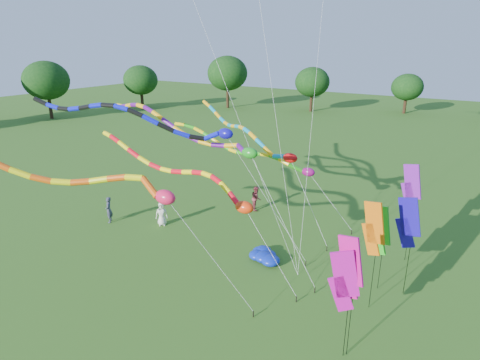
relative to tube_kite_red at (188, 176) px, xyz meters
The scene contains 18 objects.
ground 6.85m from the tube_kite_red, 42.95° to the right, with size 160.00×160.00×0.00m, color #2C5D18.
tree_ring 7.72m from the tube_kite_red, 65.59° to the left, with size 117.42×117.74×9.33m.
tube_kite_red is the anchor object (origin of this frame).
tube_kite_orange 6.30m from the tube_kite_red, 102.57° to the right, with size 13.66×5.74×7.84m.
tube_kite_purple 2.47m from the tube_kite_red, 121.98° to the left, with size 14.50×2.19×8.40m.
tube_kite_blue 3.53m from the tube_kite_red, 138.12° to the right, with size 13.65×5.03×8.91m.
tube_kite_cyan 7.12m from the tube_kite_red, 93.04° to the left, with size 12.90×6.32×7.21m.
tube_kite_green 6.76m from the tube_kite_red, 88.59° to the left, with size 13.31×1.23×6.15m.
banner_pole_green 9.93m from the tube_kite_red, 11.53° to the left, with size 1.09×0.55×4.22m.
banner_pole_violet 11.55m from the tube_kite_red, 27.99° to the left, with size 1.13×0.44×5.39m.
banner_pole_blue_b 10.97m from the tube_kite_red, 11.19° to the left, with size 1.16×0.14×4.81m.
banner_pole_magenta_a 10.22m from the tube_kite_red, 17.56° to the right, with size 1.14×0.38×4.90m.
banner_pole_magenta_b 10.27m from the tube_kite_red, 19.20° to the right, with size 1.10×0.51×4.46m.
banner_pole_orange 9.69m from the tube_kite_red, ahead, with size 1.12×0.46×5.01m.
blue_nylon_heap 6.06m from the tube_kite_red, 14.36° to the left, with size 1.84×1.39×0.56m.
person_a 5.45m from the tube_kite_red, 156.12° to the left, with size 0.75×0.49×1.54m, color silver.
person_b 7.78m from the tube_kite_red, behind, with size 0.63×0.41×1.72m, color #383A4F.
person_c 7.86m from the tube_kite_red, 88.51° to the left, with size 0.84×0.65×1.72m, color maroon.
Camera 1 is at (9.16, -12.00, 11.18)m, focal length 30.00 mm.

